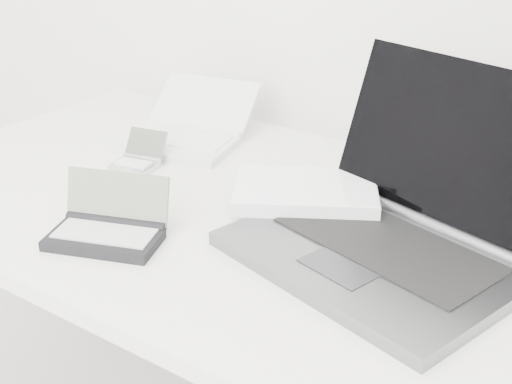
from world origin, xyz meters
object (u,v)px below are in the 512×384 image
Objects in this scene: desk at (282,242)px; laptop_large at (376,218)px; netbook_open_white at (186,132)px; palmtop_charcoal at (108,228)px.

desk is 2.64× the size of laptop_large.
palmtop_charcoal is (0.19, -0.42, -0.00)m from netbook_open_white.
laptop_large is (0.17, 0.01, 0.09)m from desk.
palmtop_charcoal is (-0.37, -0.24, -0.03)m from laptop_large.
desk is at bearing 28.51° from palmtop_charcoal.
laptop_large is 0.44m from palmtop_charcoal.
netbook_open_white reaches higher than desk.
laptop_large is at bearing 4.74° from desk.
netbook_open_white is 0.46m from palmtop_charcoal.
desk is at bearing -160.85° from laptop_large.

